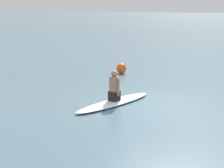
{
  "coord_description": "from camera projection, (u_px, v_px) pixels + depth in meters",
  "views": [
    {
      "loc": [
        5.57,
        -9.07,
        3.11
      ],
      "look_at": [
        -1.05,
        -0.66,
        0.64
      ],
      "focal_mm": 53.16,
      "sensor_mm": 36.0,
      "label": 1
    }
  ],
  "objects": [
    {
      "name": "ground_plane",
      "position": [
        149.0,
        104.0,
        11.0
      ],
      "size": [
        400.0,
        400.0,
        0.0
      ],
      "primitive_type": "plane",
      "color": "slate"
    },
    {
      "name": "surfboard",
      "position": [
        114.0,
        102.0,
        10.96
      ],
      "size": [
        0.99,
        3.38,
        0.12
      ],
      "primitive_type": "ellipsoid",
      "rotation": [
        0.0,
        0.0,
        -1.67
      ],
      "color": "white",
      "rests_on": "ground"
    },
    {
      "name": "person_paddler",
      "position": [
        114.0,
        87.0,
        10.84
      ],
      "size": [
        0.44,
        0.36,
        1.01
      ],
      "rotation": [
        0.0,
        0.0,
        -1.67
      ],
      "color": "black",
      "rests_on": "surfboard"
    },
    {
      "name": "buoy_marker",
      "position": [
        121.0,
        68.0,
        16.04
      ],
      "size": [
        0.5,
        0.5,
        0.5
      ],
      "primitive_type": "sphere",
      "color": "#E55919",
      "rests_on": "ground"
    }
  ]
}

